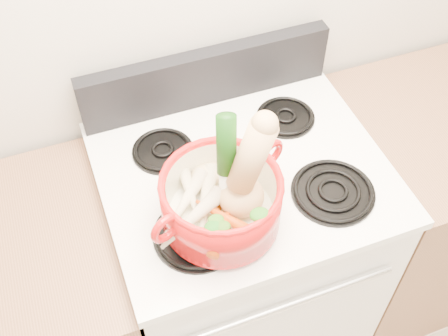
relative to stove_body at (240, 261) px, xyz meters
name	(u,v)px	position (x,y,z in m)	size (l,w,h in m)	color
stove_body	(240,261)	(0.00, 0.00, 0.00)	(0.76, 0.65, 0.92)	silver
cooktop	(244,173)	(0.00, 0.00, 0.47)	(0.78, 0.67, 0.03)	white
control_backsplash	(207,77)	(0.00, 0.30, 0.58)	(0.76, 0.05, 0.18)	black
oven_handle	(291,304)	(0.00, -0.34, 0.32)	(0.02, 0.02, 0.60)	silver
burner_front_left	(197,234)	(-0.19, -0.16, 0.50)	(0.22, 0.22, 0.02)	black
burner_front_right	(333,191)	(0.19, -0.16, 0.50)	(0.22, 0.22, 0.02)	black
burner_back_left	(163,150)	(-0.19, 0.14, 0.50)	(0.17, 0.17, 0.02)	black
burner_back_right	(286,116)	(0.19, 0.14, 0.50)	(0.17, 0.17, 0.02)	black
dutch_oven	(221,201)	(-0.12, -0.14, 0.58)	(0.29, 0.29, 0.15)	#AF0F0F
pot_handle_left	(166,228)	(-0.27, -0.21, 0.63)	(0.08, 0.08, 0.02)	#AF0F0F
pot_handle_right	(270,153)	(0.03, -0.08, 0.63)	(0.08, 0.08, 0.02)	#AF0F0F
squash	(242,172)	(-0.07, -0.15, 0.68)	(0.12, 0.12, 0.29)	tan
leek	(228,165)	(-0.10, -0.13, 0.69)	(0.05, 0.05, 0.30)	white
ginger	(208,175)	(-0.12, -0.04, 0.56)	(0.09, 0.07, 0.05)	tan
parsnip_0	(205,205)	(-0.16, -0.13, 0.56)	(0.04, 0.04, 0.22)	beige
parsnip_1	(184,202)	(-0.20, -0.11, 0.57)	(0.04, 0.04, 0.19)	#F0E2C3
parsnip_2	(190,189)	(-0.18, -0.08, 0.57)	(0.04, 0.04, 0.18)	beige
parsnip_3	(192,218)	(-0.20, -0.17, 0.58)	(0.04, 0.04, 0.20)	beige
carrot_0	(218,219)	(-0.14, -0.17, 0.55)	(0.03, 0.03, 0.15)	#CE570A
carrot_1	(219,224)	(-0.14, -0.19, 0.56)	(0.03, 0.03, 0.14)	#C54909
carrot_2	(229,221)	(-0.12, -0.20, 0.57)	(0.04, 0.04, 0.19)	#C33809
carrot_3	(222,231)	(-0.15, -0.22, 0.57)	(0.03, 0.03, 0.14)	#B83D09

